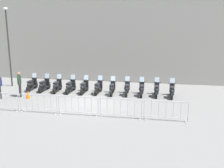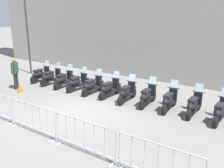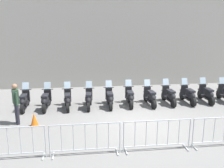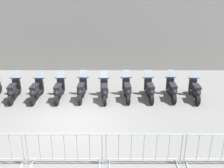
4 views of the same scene
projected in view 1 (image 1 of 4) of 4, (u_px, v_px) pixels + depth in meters
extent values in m
plane|color=slate|center=(90.00, 103.00, 16.27)|extent=(120.00, 120.00, 0.00)
cylinder|color=black|center=(36.00, 85.00, 20.00)|extent=(0.22, 0.50, 0.48)
cylinder|color=black|center=(28.00, 89.00, 18.80)|extent=(0.22, 0.50, 0.48)
cube|color=black|center=(32.00, 87.00, 19.39)|extent=(0.42, 0.90, 0.10)
ellipsoid|color=black|center=(30.00, 84.00, 19.07)|extent=(0.50, 0.89, 0.40)
cube|color=black|center=(30.00, 81.00, 19.05)|extent=(0.38, 0.64, 0.10)
cube|color=black|center=(34.00, 82.00, 19.75)|extent=(0.36, 0.19, 0.60)
cylinder|color=black|center=(34.00, 78.00, 19.67)|extent=(0.56, 0.13, 0.04)
cube|color=silver|center=(34.00, 75.00, 19.68)|extent=(0.34, 0.19, 0.35)
cube|color=black|center=(36.00, 82.00, 19.94)|extent=(0.25, 0.35, 0.06)
cylinder|color=black|center=(48.00, 86.00, 19.73)|extent=(0.25, 0.50, 0.48)
cylinder|color=black|center=(40.00, 90.00, 18.56)|extent=(0.25, 0.50, 0.48)
cube|color=black|center=(45.00, 87.00, 19.14)|extent=(0.49, 0.91, 0.10)
ellipsoid|color=black|center=(42.00, 85.00, 18.82)|extent=(0.56, 0.90, 0.40)
cube|color=black|center=(43.00, 82.00, 18.80)|extent=(0.42, 0.65, 0.10)
cube|color=black|center=(47.00, 83.00, 19.49)|extent=(0.36, 0.22, 0.60)
cylinder|color=black|center=(47.00, 78.00, 19.41)|extent=(0.55, 0.17, 0.04)
cube|color=silver|center=(47.00, 76.00, 19.42)|extent=(0.34, 0.21, 0.35)
cube|color=black|center=(48.00, 83.00, 19.67)|extent=(0.27, 0.36, 0.06)
cylinder|color=black|center=(60.00, 87.00, 19.54)|extent=(0.21, 0.50, 0.48)
cylinder|color=black|center=(55.00, 91.00, 18.35)|extent=(0.21, 0.50, 0.48)
cube|color=black|center=(57.00, 88.00, 18.94)|extent=(0.41, 0.90, 0.10)
ellipsoid|color=black|center=(56.00, 86.00, 18.61)|extent=(0.48, 0.88, 0.40)
cube|color=black|center=(56.00, 83.00, 18.59)|extent=(0.37, 0.63, 0.10)
cube|color=black|center=(59.00, 83.00, 19.29)|extent=(0.36, 0.19, 0.60)
cylinder|color=black|center=(59.00, 79.00, 19.22)|extent=(0.56, 0.12, 0.04)
cube|color=silver|center=(59.00, 76.00, 19.23)|extent=(0.34, 0.19, 0.35)
cube|color=black|center=(60.00, 83.00, 19.48)|extent=(0.25, 0.35, 0.06)
cylinder|color=black|center=(74.00, 87.00, 19.34)|extent=(0.26, 0.50, 0.48)
cylinder|color=black|center=(67.00, 91.00, 18.17)|extent=(0.26, 0.50, 0.48)
cube|color=black|center=(71.00, 89.00, 18.75)|extent=(0.49, 0.91, 0.10)
ellipsoid|color=black|center=(69.00, 86.00, 18.43)|extent=(0.56, 0.90, 0.40)
cube|color=black|center=(69.00, 83.00, 18.41)|extent=(0.42, 0.65, 0.10)
cube|color=black|center=(73.00, 84.00, 19.10)|extent=(0.36, 0.22, 0.60)
cylinder|color=black|center=(73.00, 79.00, 19.02)|extent=(0.55, 0.18, 0.04)
cube|color=silver|center=(73.00, 77.00, 19.03)|extent=(0.34, 0.22, 0.35)
cube|color=black|center=(74.00, 84.00, 19.28)|extent=(0.27, 0.36, 0.06)
cylinder|color=black|center=(87.00, 88.00, 19.18)|extent=(0.24, 0.50, 0.48)
cylinder|color=black|center=(82.00, 92.00, 17.99)|extent=(0.24, 0.50, 0.48)
cube|color=black|center=(84.00, 89.00, 18.57)|extent=(0.46, 0.91, 0.10)
ellipsoid|color=black|center=(83.00, 87.00, 18.25)|extent=(0.53, 0.90, 0.40)
cube|color=black|center=(83.00, 84.00, 18.23)|extent=(0.40, 0.65, 0.10)
cube|color=black|center=(86.00, 84.00, 18.93)|extent=(0.36, 0.21, 0.60)
cylinder|color=black|center=(86.00, 80.00, 18.85)|extent=(0.55, 0.15, 0.04)
cube|color=silver|center=(86.00, 77.00, 18.86)|extent=(0.34, 0.20, 0.35)
cube|color=black|center=(87.00, 84.00, 19.11)|extent=(0.26, 0.36, 0.06)
cylinder|color=black|center=(101.00, 88.00, 19.06)|extent=(0.25, 0.50, 0.48)
cylinder|color=black|center=(96.00, 92.00, 17.88)|extent=(0.25, 0.50, 0.48)
cube|color=black|center=(98.00, 90.00, 18.46)|extent=(0.48, 0.91, 0.10)
ellipsoid|color=black|center=(97.00, 87.00, 18.14)|extent=(0.55, 0.90, 0.40)
cube|color=black|center=(97.00, 84.00, 18.12)|extent=(0.42, 0.65, 0.10)
cube|color=black|center=(100.00, 85.00, 18.81)|extent=(0.36, 0.22, 0.60)
cylinder|color=black|center=(100.00, 80.00, 18.74)|extent=(0.55, 0.17, 0.04)
cube|color=silver|center=(100.00, 78.00, 18.75)|extent=(0.34, 0.21, 0.35)
cube|color=black|center=(101.00, 85.00, 19.00)|extent=(0.27, 0.36, 0.06)
cylinder|color=black|center=(113.00, 89.00, 18.80)|extent=(0.20, 0.49, 0.48)
cylinder|color=black|center=(111.00, 93.00, 17.60)|extent=(0.20, 0.49, 0.48)
cube|color=black|center=(112.00, 90.00, 18.19)|extent=(0.39, 0.90, 0.10)
ellipsoid|color=black|center=(112.00, 88.00, 17.87)|extent=(0.47, 0.88, 0.40)
cube|color=black|center=(112.00, 85.00, 17.85)|extent=(0.36, 0.63, 0.10)
cube|color=black|center=(113.00, 85.00, 18.55)|extent=(0.36, 0.18, 0.60)
cylinder|color=black|center=(113.00, 81.00, 18.48)|extent=(0.56, 0.11, 0.04)
cube|color=silver|center=(113.00, 79.00, 18.49)|extent=(0.34, 0.18, 0.35)
cube|color=black|center=(113.00, 85.00, 18.74)|extent=(0.24, 0.34, 0.06)
cylinder|color=black|center=(127.00, 89.00, 18.71)|extent=(0.20, 0.49, 0.48)
cylinder|color=black|center=(126.00, 94.00, 17.51)|extent=(0.20, 0.49, 0.48)
cube|color=black|center=(127.00, 91.00, 18.10)|extent=(0.40, 0.90, 0.10)
ellipsoid|color=black|center=(127.00, 88.00, 17.78)|extent=(0.47, 0.88, 0.40)
cube|color=black|center=(127.00, 85.00, 17.76)|extent=(0.36, 0.63, 0.10)
cube|color=black|center=(127.00, 86.00, 18.46)|extent=(0.36, 0.18, 0.60)
cylinder|color=black|center=(127.00, 81.00, 18.39)|extent=(0.56, 0.11, 0.04)
cube|color=silver|center=(127.00, 79.00, 18.39)|extent=(0.34, 0.18, 0.35)
cube|color=black|center=(127.00, 86.00, 18.65)|extent=(0.24, 0.34, 0.06)
cylinder|color=black|center=(142.00, 90.00, 18.52)|extent=(0.21, 0.50, 0.48)
cylinder|color=black|center=(141.00, 94.00, 17.32)|extent=(0.21, 0.50, 0.48)
cube|color=black|center=(142.00, 92.00, 17.91)|extent=(0.40, 0.90, 0.10)
ellipsoid|color=black|center=(142.00, 89.00, 17.58)|extent=(0.48, 0.88, 0.40)
cube|color=black|center=(142.00, 86.00, 17.57)|extent=(0.36, 0.63, 0.10)
cube|color=black|center=(142.00, 86.00, 18.27)|extent=(0.36, 0.19, 0.60)
cylinder|color=black|center=(142.00, 82.00, 18.19)|extent=(0.56, 0.12, 0.04)
cube|color=silver|center=(142.00, 79.00, 18.20)|extent=(0.34, 0.18, 0.35)
cube|color=black|center=(142.00, 86.00, 18.46)|extent=(0.24, 0.35, 0.06)
cylinder|color=black|center=(157.00, 90.00, 18.38)|extent=(0.23, 0.50, 0.48)
cylinder|color=black|center=(156.00, 95.00, 17.19)|extent=(0.23, 0.50, 0.48)
cube|color=black|center=(157.00, 92.00, 17.77)|extent=(0.45, 0.91, 0.10)
ellipsoid|color=black|center=(157.00, 90.00, 17.45)|extent=(0.52, 0.89, 0.40)
cube|color=black|center=(157.00, 86.00, 17.43)|extent=(0.39, 0.64, 0.10)
cube|color=black|center=(157.00, 87.00, 18.13)|extent=(0.36, 0.21, 0.60)
cylinder|color=black|center=(157.00, 82.00, 18.06)|extent=(0.56, 0.15, 0.04)
cube|color=silver|center=(157.00, 80.00, 18.06)|extent=(0.34, 0.20, 0.35)
cube|color=black|center=(157.00, 87.00, 18.32)|extent=(0.26, 0.35, 0.06)
cylinder|color=black|center=(172.00, 91.00, 18.08)|extent=(0.25, 0.50, 0.48)
cylinder|color=black|center=(172.00, 96.00, 16.90)|extent=(0.25, 0.50, 0.48)
cube|color=black|center=(172.00, 93.00, 17.48)|extent=(0.47, 0.91, 0.10)
ellipsoid|color=black|center=(172.00, 91.00, 17.17)|extent=(0.55, 0.90, 0.40)
cube|color=black|center=(172.00, 87.00, 17.15)|extent=(0.41, 0.65, 0.10)
cube|color=black|center=(172.00, 88.00, 17.84)|extent=(0.36, 0.22, 0.60)
cylinder|color=black|center=(172.00, 83.00, 17.76)|extent=(0.55, 0.17, 0.04)
cube|color=silver|center=(172.00, 81.00, 17.77)|extent=(0.34, 0.21, 0.35)
cube|color=black|center=(172.00, 88.00, 18.02)|extent=(0.27, 0.36, 0.06)
cube|color=#B2B5B7|center=(18.00, 111.00, 14.61)|extent=(0.12, 0.44, 0.04)
cylinder|color=#B2B5B7|center=(18.00, 103.00, 14.48)|extent=(0.04, 0.04, 1.05)
cylinder|color=#B2B5B7|center=(0.00, 93.00, 14.56)|extent=(2.19, 0.47, 0.04)
cylinder|color=#B2B5B7|center=(1.00, 107.00, 14.75)|extent=(2.19, 0.47, 0.04)
cylinder|color=#B2B5B7|center=(1.00, 100.00, 14.65)|extent=(0.02, 0.02, 0.87)
cylinder|color=#B2B5B7|center=(6.00, 100.00, 14.59)|extent=(0.02, 0.02, 0.87)
cylinder|color=#B2B5B7|center=(12.00, 101.00, 14.52)|extent=(0.02, 0.02, 0.87)
cube|color=#B2B5B7|center=(22.00, 111.00, 14.56)|extent=(0.12, 0.44, 0.04)
cube|color=#B2B5B7|center=(56.00, 113.00, 14.20)|extent=(0.12, 0.44, 0.04)
cylinder|color=#B2B5B7|center=(20.00, 103.00, 14.46)|extent=(0.04, 0.04, 1.05)
cylinder|color=#B2B5B7|center=(57.00, 105.00, 14.07)|extent=(0.04, 0.04, 1.05)
cylinder|color=#B2B5B7|center=(38.00, 95.00, 14.15)|extent=(2.19, 0.47, 0.04)
cylinder|color=#B2B5B7|center=(39.00, 110.00, 14.34)|extent=(2.19, 0.47, 0.04)
cylinder|color=#B2B5B7|center=(26.00, 102.00, 14.37)|extent=(0.02, 0.02, 0.87)
cylinder|color=#B2B5B7|center=(32.00, 102.00, 14.31)|extent=(0.02, 0.02, 0.87)
cylinder|color=#B2B5B7|center=(38.00, 102.00, 14.24)|extent=(0.02, 0.02, 0.87)
cylinder|color=#B2B5B7|center=(44.00, 103.00, 14.18)|extent=(0.02, 0.02, 0.87)
cylinder|color=#B2B5B7|center=(51.00, 103.00, 14.11)|extent=(0.02, 0.02, 0.87)
cube|color=#B2B5B7|center=(61.00, 114.00, 14.14)|extent=(0.12, 0.44, 0.04)
cube|color=#B2B5B7|center=(97.00, 116.00, 13.79)|extent=(0.12, 0.44, 0.04)
cylinder|color=#B2B5B7|center=(59.00, 105.00, 14.05)|extent=(0.04, 0.04, 1.05)
cylinder|color=#B2B5B7|center=(98.00, 107.00, 13.66)|extent=(0.04, 0.04, 1.05)
cylinder|color=#B2B5B7|center=(78.00, 97.00, 13.74)|extent=(2.19, 0.47, 0.04)
cylinder|color=#B2B5B7|center=(79.00, 112.00, 13.93)|extent=(2.19, 0.47, 0.04)
cylinder|color=#B2B5B7|center=(65.00, 104.00, 13.96)|extent=(0.02, 0.02, 0.87)
cylinder|color=#B2B5B7|center=(72.00, 104.00, 13.90)|extent=(0.02, 0.02, 0.87)
cylinder|color=#B2B5B7|center=(78.00, 104.00, 13.83)|extent=(0.02, 0.02, 0.87)
cylinder|color=#B2B5B7|center=(85.00, 105.00, 13.77)|extent=(0.02, 0.02, 0.87)
cylinder|color=#B2B5B7|center=(91.00, 105.00, 13.70)|extent=(0.02, 0.02, 0.87)
cube|color=#B2B5B7|center=(102.00, 116.00, 13.73)|extent=(0.12, 0.44, 0.04)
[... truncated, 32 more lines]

